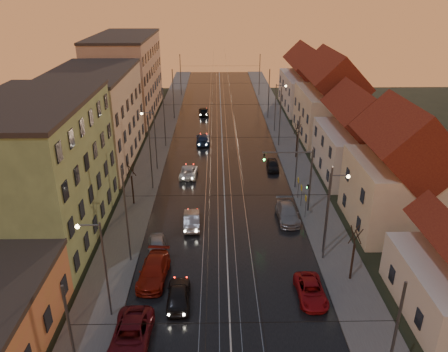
{
  "coord_description": "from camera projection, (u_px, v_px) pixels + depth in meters",
  "views": [
    {
      "loc": [
        -0.87,
        -23.72,
        22.7
      ],
      "look_at": [
        -0.07,
        20.66,
        3.12
      ],
      "focal_mm": 35.0,
      "sensor_mm": 36.0,
      "label": 1
    }
  ],
  "objects": [
    {
      "name": "catenary_pole_r_1",
      "position": [
        327.0,
        215.0,
        37.43
      ],
      "size": [
        0.16,
        0.16,
        9.0
      ],
      "primitive_type": "cylinder",
      "color": "#595B60",
      "rests_on": "ground"
    },
    {
      "name": "catenary_pole_r_4",
      "position": [
        269.0,
        94.0,
        78.6
      ],
      "size": [
        0.16,
        0.16,
        9.0
      ],
      "primitive_type": "cylinder",
      "color": "#595B60",
      "rests_on": "ground"
    },
    {
      "name": "catenary_pole_r_2",
      "position": [
        297.0,
        153.0,
        51.15
      ],
      "size": [
        0.16,
        0.16,
        9.0
      ],
      "primitive_type": "cylinder",
      "color": "#595B60",
      "rests_on": "ground"
    },
    {
      "name": "apartment_left_1",
      "position": [
        39.0,
        173.0,
        40.77
      ],
      "size": [
        10.0,
        18.0,
        13.0
      ],
      "primitive_type": "cube",
      "color": "#658353",
      "rests_on": "ground"
    },
    {
      "name": "parked_right_0",
      "position": [
        311.0,
        291.0,
        34.21
      ],
      "size": [
        2.18,
        4.62,
        1.28
      ],
      "primitive_type": "imported",
      "rotation": [
        0.0,
        0.0,
        0.01
      ],
      "color": "maroon",
      "rests_on": "ground"
    },
    {
      "name": "driving_car_4",
      "position": [
        204.0,
        111.0,
        82.09
      ],
      "size": [
        2.05,
        4.52,
        1.5
      ],
      "primitive_type": "imported",
      "rotation": [
        0.0,
        0.0,
        3.21
      ],
      "color": "black",
      "rests_on": "ground"
    },
    {
      "name": "bare_tree_2",
      "position": [
        297.0,
        141.0,
        61.15
      ],
      "size": [
        1.09,
        1.09,
        5.11
      ],
      "color": "black",
      "rests_on": "ground"
    },
    {
      "name": "street_lamp_2",
      "position": [
        153.0,
        135.0,
        56.2
      ],
      "size": [
        1.75,
        0.32,
        8.0
      ],
      "color": "#595B60",
      "rests_on": "ground"
    },
    {
      "name": "driving_car_1",
      "position": [
        192.0,
        219.0,
        44.37
      ],
      "size": [
        1.8,
        4.6,
        1.49
      ],
      "primitive_type": "imported",
      "rotation": [
        0.0,
        0.0,
        3.19
      ],
      "color": "gray",
      "rests_on": "ground"
    },
    {
      "name": "tram_rail_1",
      "position": [
        217.0,
        144.0,
        67.43
      ],
      "size": [
        0.06,
        120.0,
        0.03
      ],
      "primitive_type": "cube",
      "color": "gray",
      "rests_on": "road"
    },
    {
      "name": "tram_rail_3",
      "position": [
        236.0,
        144.0,
        67.48
      ],
      "size": [
        0.06,
        120.0,
        0.03
      ],
      "primitive_type": "cube",
      "color": "gray",
      "rests_on": "road"
    },
    {
      "name": "parked_left_3",
      "position": [
        157.0,
        247.0,
        39.79
      ],
      "size": [
        2.19,
        4.33,
        1.41
      ],
      "primitive_type": "imported",
      "rotation": [
        0.0,
        0.0,
        0.13
      ],
      "color": "#A1A1A7",
      "rests_on": "ground"
    },
    {
      "name": "catenary_pole_l_5",
      "position": [
        181.0,
        75.0,
        94.78
      ],
      "size": [
        0.16,
        0.16,
        9.0
      ],
      "primitive_type": "cylinder",
      "color": "#595B60",
      "rests_on": "ground"
    },
    {
      "name": "parked_right_2",
      "position": [
        273.0,
        165.0,
        57.96
      ],
      "size": [
        1.69,
        3.88,
        1.3
      ],
      "primitive_type": "imported",
      "rotation": [
        0.0,
        0.0,
        -0.04
      ],
      "color": "black",
      "rests_on": "ground"
    },
    {
      "name": "house_right_2",
      "position": [
        358.0,
        141.0,
        54.89
      ],
      "size": [
        9.18,
        12.24,
        9.2
      ],
      "color": "silver",
      "rests_on": "ground"
    },
    {
      "name": "apartment_left_2",
      "position": [
        94.0,
        118.0,
        59.27
      ],
      "size": [
        10.0,
        20.0,
        12.0
      ],
      "primitive_type": "cube",
      "color": "#B4A48B",
      "rests_on": "ground"
    },
    {
      "name": "road",
      "position": [
        222.0,
        144.0,
        67.46
      ],
      "size": [
        16.0,
        120.0,
        0.04
      ],
      "primitive_type": "cube",
      "color": "black",
      "rests_on": "ground"
    },
    {
      "name": "bare_tree_0",
      "position": [
        132.0,
        184.0,
        48.0
      ],
      "size": [
        1.09,
        1.09,
        5.11
      ],
      "color": "black",
      "rests_on": "ground"
    },
    {
      "name": "ground",
      "position": [
        230.0,
        334.0,
        30.87
      ],
      "size": [
        160.0,
        160.0,
        0.0
      ],
      "primitive_type": "plane",
      "color": "black",
      "rests_on": "ground"
    },
    {
      "name": "street_lamp_0",
      "position": [
        100.0,
        261.0,
        30.58
      ],
      "size": [
        1.75,
        0.32,
        8.0
      ],
      "color": "#595B60",
      "rests_on": "ground"
    },
    {
      "name": "sidewalk_right",
      "position": [
        287.0,
        143.0,
        67.6
      ],
      "size": [
        4.0,
        120.0,
        0.15
      ],
      "primitive_type": "cube",
      "color": "#4C4C4C",
      "rests_on": "ground"
    },
    {
      "name": "catenary_pole_l_2",
      "position": [
        150.0,
        154.0,
        50.87
      ],
      "size": [
        0.16,
        0.16,
        9.0
      ],
      "primitive_type": "cylinder",
      "color": "#595B60",
      "rests_on": "ground"
    },
    {
      "name": "catenary_pole_l_3",
      "position": [
        164.0,
        118.0,
        64.59
      ],
      "size": [
        0.16,
        0.16,
        9.0
      ],
      "primitive_type": "cylinder",
      "color": "#595B60",
      "rests_on": "ground"
    },
    {
      "name": "catenary_pole_r_0",
      "position": [
        392.0,
        349.0,
        23.71
      ],
      "size": [
        0.16,
        0.16,
        9.0
      ],
      "primitive_type": "cylinder",
      "color": "#595B60",
      "rests_on": "ground"
    },
    {
      "name": "parked_left_1",
      "position": [
        131.0,
        336.0,
        29.66
      ],
      "size": [
        2.63,
        5.62,
        1.56
      ],
      "primitive_type": "imported",
      "rotation": [
        0.0,
        0.0,
        -0.01
      ],
      "color": "#590F17",
      "rests_on": "ground"
    },
    {
      "name": "driving_car_3",
      "position": [
        203.0,
        139.0,
        67.48
      ],
      "size": [
        2.19,
        5.17,
        1.49
      ],
      "primitive_type": "imported",
      "rotation": [
        0.0,
        0.0,
        3.16
      ],
      "color": "navy",
      "rests_on": "ground"
    },
    {
      "name": "driving_car_0",
      "position": [
        179.0,
        294.0,
        33.63
      ],
      "size": [
        1.92,
        4.49,
        1.51
      ],
      "primitive_type": "imported",
      "rotation": [
        0.0,
        0.0,
        3.17
      ],
      "color": "black",
      "rests_on": "ground"
    },
    {
      "name": "house_right_3",
      "position": [
        331.0,
        102.0,
        68.15
      ],
      "size": [
        9.18,
        14.28,
        11.5
      ],
      "color": "beige",
      "rests_on": "ground"
    },
    {
      "name": "house_right_1",
      "position": [
        399.0,
        176.0,
        42.68
      ],
      "size": [
        8.67,
        10.2,
        10.8
      ],
      "color": "beige",
      "rests_on": "ground"
    },
    {
      "name": "catenary_pole_l_4",
      "position": [
        173.0,
        95.0,
        78.32
      ],
      "size": [
        0.16,
        0.16,
        9.0
      ],
      "primitive_type": "cylinder",
      "color": "#595B60",
      "rests_on": "ground"
    },
    {
      "name": "parked_right_1",
      "position": [
        287.0,
        213.0,
        45.65
      ],
      "size": [
        2.2,
        5.26,
        1.52
      ],
      "primitive_type": "imported",
      "rotation": [
        0.0,
        0.0,
        0.01
      ],
      "color": "gray",
      "rests_on": "ground"
    },
    {
      "name": "traffic_light_mast",
      "position": [
        301.0,
        173.0,
        45.61
      ],
      "size": [
        5.3,
        0.32,
        7.2
      ],
      "color": "#595B60",
      "rests_on": "ground"
    },
    {
      "name": "catenary_pole_r_5",
      "position": [
        260.0,
        75.0,
        95.07
      ],
      "size": [
        0.16,
        0.16,
        9.0
      ],
      "primitive_type": "cylinder",
      "color": "#595B60",
      "rests_on": "ground"
    },
    {
      "name": "catenary_pole_r_3",
      "position": [
        280.0,
        117.0,
        64.88
      ],
      "size": [
        0.16,
        0.16,
        9.0
      ],
      "primitive_type": "cylinder",
      "color": "#595B60",
      "rests_on": "ground"
    },
    {
      "name": "parked_left_2",
      "position": [
        154.0,
        271.0,
        36.35
      ],
      "size": [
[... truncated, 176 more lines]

